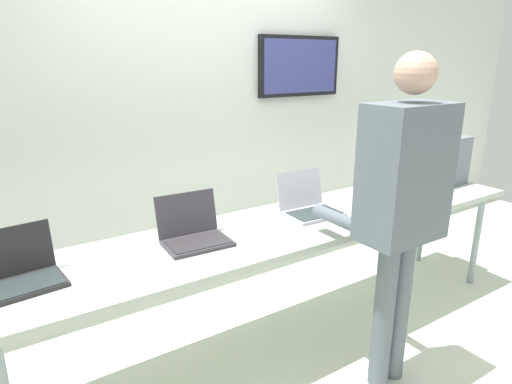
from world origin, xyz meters
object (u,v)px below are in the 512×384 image
(laptop_station_2, at_px, (308,204))
(equipment_box, at_px, (436,160))
(workbench, at_px, (295,229))
(laptop_station_3, at_px, (397,185))
(laptop_station_0, at_px, (19,273))
(laptop_station_1, at_px, (193,232))
(person, at_px, (402,196))

(laptop_station_2, bearing_deg, equipment_box, -0.09)
(workbench, xyz_separation_m, laptop_station_3, (1.00, 0.06, 0.11))
(laptop_station_0, bearing_deg, equipment_box, 0.58)
(laptop_station_1, height_order, laptop_station_2, laptop_station_2)
(equipment_box, distance_m, laptop_station_2, 1.31)
(laptop_station_0, bearing_deg, workbench, -1.65)
(laptop_station_2, height_order, laptop_station_3, laptop_station_2)
(equipment_box, relative_size, laptop_station_3, 1.09)
(laptop_station_2, height_order, person, person)
(laptop_station_0, height_order, laptop_station_1, laptop_station_1)
(laptop_station_0, xyz_separation_m, person, (1.67, -0.66, 0.23))
(laptop_station_2, xyz_separation_m, laptop_station_3, (0.84, -0.01, -0.00))
(laptop_station_1, height_order, laptop_station_3, same)
(laptop_station_1, height_order, person, person)
(equipment_box, distance_m, laptop_station_0, 2.96)
(equipment_box, xyz_separation_m, laptop_station_2, (-1.30, 0.00, -0.13))
(laptop_station_2, bearing_deg, workbench, -155.45)
(laptop_station_1, relative_size, person, 0.20)
(person, bearing_deg, workbench, 106.17)
(equipment_box, relative_size, person, 0.25)
(workbench, bearing_deg, person, -73.83)
(laptop_station_1, bearing_deg, laptop_station_0, -179.17)
(workbench, height_order, person, person)
(workbench, relative_size, person, 1.95)
(equipment_box, relative_size, laptop_station_0, 1.23)
(workbench, height_order, laptop_station_2, laptop_station_2)
(equipment_box, bearing_deg, laptop_station_1, -179.52)
(equipment_box, relative_size, laptop_station_2, 1.22)
(laptop_station_3, height_order, person, person)
(workbench, distance_m, laptop_station_0, 1.50)
(laptop_station_2, relative_size, laptop_station_3, 0.89)
(person, bearing_deg, laptop_station_2, 91.32)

